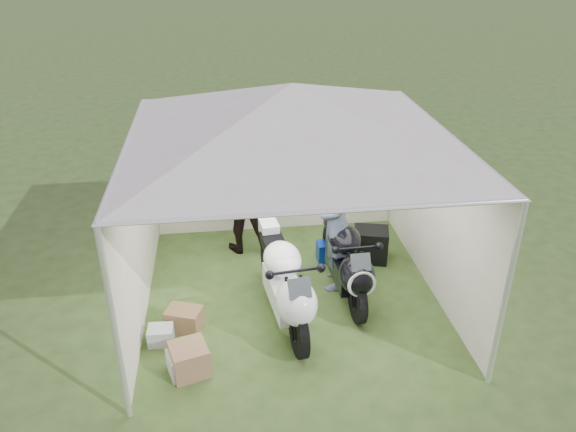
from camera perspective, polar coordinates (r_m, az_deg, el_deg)
The scene contains 12 objects.
ground at distance 8.03m, azimuth 0.36°, elevation -7.90°, with size 80.00×80.00×0.00m, color #31481D.
canopy_tent at distance 6.91m, azimuth 0.38°, elevation 10.01°, with size 5.66×5.66×3.00m.
motorcycle_white at distance 7.18m, azimuth -0.25°, elevation -6.79°, with size 0.65×2.19×1.08m.
motorcycle_black at distance 7.77m, azimuth 5.98°, elevation -4.41°, with size 0.51×2.05×1.01m.
paddock_stand at distance 8.75m, azimuth 4.29°, elevation -3.57°, with size 0.40×0.25×0.30m, color #1137D2.
person_dark_jacket at distance 8.72m, azimuth -4.63°, elevation 2.22°, with size 0.92×0.72×1.90m, color black.
person_blue_jacket at distance 7.76m, azimuth 5.04°, elevation -0.78°, with size 0.72×0.47×1.98m, color slate.
equipment_box at distance 8.78m, azimuth 8.37°, elevation -2.89°, with size 0.52×0.42×0.52m, color black.
crate_0 at distance 6.82m, azimuth -10.23°, elevation -14.38°, with size 0.42×0.33×0.28m, color silver.
crate_1 at distance 6.78m, azimuth -10.00°, elevation -14.15°, with size 0.41×0.41×0.37m, color #8C6748.
crate_2 at distance 7.30m, azimuth -12.79°, elevation -11.73°, with size 0.31×0.26×0.23m, color #B0B5B8.
crate_3 at distance 7.45m, azimuth -10.49°, elevation -10.24°, with size 0.44×0.31×0.29m, color brown.
Camera 1 is at (-0.87, -6.52, 4.61)m, focal length 35.00 mm.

